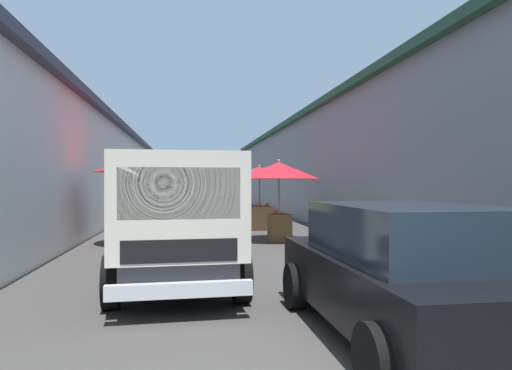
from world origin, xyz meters
TOP-DOWN VIEW (x-y plane):
  - ground at (13.50, 0.00)m, footprint 90.00×90.00m
  - building_left_whitewash at (15.75, 7.47)m, footprint 49.80×7.50m
  - building_right_concrete at (15.75, -7.47)m, footprint 49.80×7.50m
  - fruit_stall_near_left at (14.87, -1.56)m, footprint 2.70×2.70m
  - fruit_stall_near_right at (10.89, 2.22)m, footprint 2.56×2.56m
  - fruit_stall_far_right at (11.10, -1.54)m, footprint 2.31×2.31m
  - hatchback_car at (2.82, -1.28)m, footprint 3.93×1.97m
  - delivery_truck at (5.21, 1.18)m, footprint 5.00×2.16m
  - vendor_by_crates at (8.22, 0.94)m, footprint 0.29×0.62m
  - vendor_in_shade at (16.88, 2.12)m, footprint 0.21×0.62m
  - plastic_stool at (13.39, 2.68)m, footprint 0.30×0.30m

SIDE VIEW (x-z plane):
  - ground at x=13.50m, z-range 0.00..0.00m
  - plastic_stool at x=13.39m, z-range 0.11..0.54m
  - hatchback_car at x=2.82m, z-range 0.01..1.46m
  - vendor_in_shade at x=16.88m, z-range 0.10..1.62m
  - vendor_by_crates at x=8.22m, z-range 0.11..1.67m
  - delivery_truck at x=5.21m, z-range 0.00..2.08m
  - fruit_stall_near_left at x=14.87m, z-range 0.63..2.97m
  - fruit_stall_far_right at x=11.10m, z-range 0.65..3.00m
  - fruit_stall_near_right at x=10.89m, z-range 0.68..3.07m
  - building_left_whitewash at x=15.75m, z-range 0.01..4.30m
  - building_right_concrete at x=15.75m, z-range 0.01..4.79m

